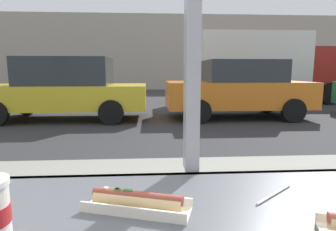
# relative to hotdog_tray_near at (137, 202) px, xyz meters

# --- Properties ---
(ground_plane) EXTENTS (60.00, 60.00, 0.00)m
(ground_plane) POSITION_rel_hotdog_tray_near_xyz_m (0.19, 8.23, -1.04)
(ground_plane) COLOR #2D2D30
(sidewalk_strip) EXTENTS (16.00, 2.80, 0.14)m
(sidewalk_strip) POSITION_rel_hotdog_tray_near_xyz_m (0.19, 1.83, -0.97)
(sidewalk_strip) COLOR gray
(sidewalk_strip) RESTS_ON ground
(building_facade_far) EXTENTS (28.00, 1.20, 5.39)m
(building_facade_far) POSITION_rel_hotdog_tray_near_xyz_m (0.19, 21.04, 1.66)
(building_facade_far) COLOR #A89E8E
(building_facade_far) RESTS_ON ground
(hotdog_tray_near) EXTENTS (0.29, 0.17, 0.05)m
(hotdog_tray_near) POSITION_rel_hotdog_tray_near_xyz_m (0.00, 0.00, 0.00)
(hotdog_tray_near) COLOR silver
(hotdog_tray_near) RESTS_ON window_counter
(loose_straw) EXTENTS (0.15, 0.12, 0.01)m
(loose_straw) POSITION_rel_hotdog_tray_near_xyz_m (0.40, 0.06, -0.02)
(loose_straw) COLOR white
(loose_straw) RESTS_ON window_counter
(parked_car_yellow) EXTENTS (4.63, 2.05, 1.74)m
(parked_car_yellow) POSITION_rel_hotdog_tray_near_xyz_m (-2.35, 7.57, -0.16)
(parked_car_yellow) COLOR gold
(parked_car_yellow) RESTS_ON ground
(parked_car_orange) EXTENTS (4.13, 2.00, 1.68)m
(parked_car_orange) POSITION_rel_hotdog_tray_near_xyz_m (2.64, 7.57, -0.18)
(parked_car_orange) COLOR orange
(parked_car_orange) RESTS_ON ground
(box_truck) EXTENTS (6.22, 2.44, 2.94)m
(box_truck) POSITION_rel_hotdog_tray_near_xyz_m (5.09, 11.59, 0.56)
(box_truck) COLOR silver
(box_truck) RESTS_ON ground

